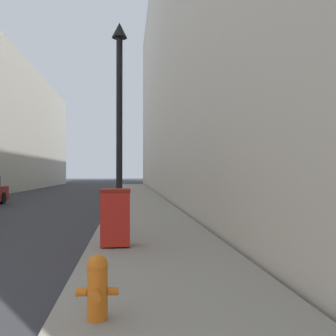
{
  "coord_description": "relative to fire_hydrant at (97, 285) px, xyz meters",
  "views": [
    {
      "loc": [
        4.93,
        -2.81,
        1.75
      ],
      "look_at": [
        7.26,
        19.06,
        1.99
      ],
      "focal_mm": 40.0,
      "sensor_mm": 36.0,
      "label": 1
    }
  ],
  "objects": [
    {
      "name": "lamppost",
      "position": [
        0.09,
        6.14,
        2.85
      ],
      "size": [
        0.42,
        0.42,
        5.73
      ],
      "color": "black",
      "rests_on": "sidewalk_right"
    },
    {
      "name": "fire_hydrant",
      "position": [
        0.0,
        0.0,
        0.0
      ],
      "size": [
        0.46,
        0.35,
        0.71
      ],
      "color": "orange",
      "rests_on": "sidewalk_right"
    },
    {
      "name": "trash_bin",
      "position": [
        0.06,
        4.06,
        0.27
      ],
      "size": [
        0.64,
        0.57,
        1.25
      ],
      "color": "red",
      "rests_on": "sidewalk_right"
    },
    {
      "name": "building_right_stone",
      "position": [
        8.65,
        24.64,
        10.32
      ],
      "size": [
        12.0,
        60.0,
        21.65
      ],
      "color": "beige",
      "rests_on": "ground"
    },
    {
      "name": "sidewalk_right",
      "position": [
        1.0,
        16.64,
        -0.44
      ],
      "size": [
        3.1,
        60.0,
        0.13
      ],
      "color": "gray",
      "rests_on": "ground"
    }
  ]
}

